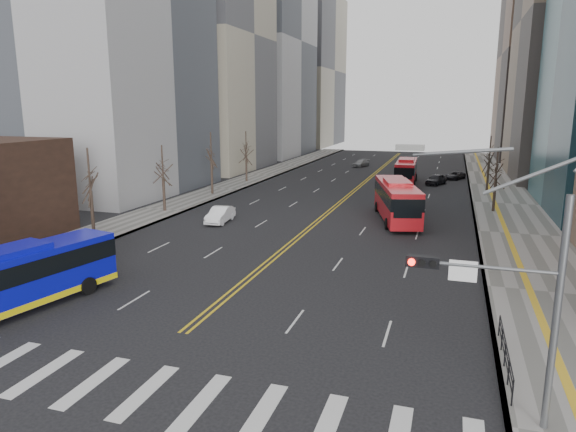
{
  "coord_description": "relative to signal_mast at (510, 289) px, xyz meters",
  "views": [
    {
      "loc": [
        11.74,
        -15.1,
        10.61
      ],
      "look_at": [
        2.65,
        13.21,
        4.23
      ],
      "focal_mm": 32.0,
      "sensor_mm": 36.0,
      "label": 1
    }
  ],
  "objects": [
    {
      "name": "ground",
      "position": [
        -13.77,
        -2.0,
        -4.86
      ],
      "size": [
        220.0,
        220.0,
        0.0
      ],
      "primitive_type": "plane",
      "color": "black"
    },
    {
      "name": "sidewalk_right",
      "position": [
        3.73,
        43.0,
        -4.78
      ],
      "size": [
        7.0,
        130.0,
        0.15
      ],
      "primitive_type": "cube",
      "color": "slate",
      "rests_on": "ground"
    },
    {
      "name": "sidewalk_left",
      "position": [
        -30.27,
        43.0,
        -4.78
      ],
      "size": [
        5.0,
        130.0,
        0.15
      ],
      "primitive_type": "cube",
      "color": "slate",
      "rests_on": "ground"
    },
    {
      "name": "crosswalk",
      "position": [
        -13.77,
        -2.0,
        -4.85
      ],
      "size": [
        26.7,
        4.0,
        0.01
      ],
      "color": "silver",
      "rests_on": "ground"
    },
    {
      "name": "centerline",
      "position": [
        -13.77,
        53.0,
        -4.85
      ],
      "size": [
        0.55,
        100.0,
        0.01
      ],
      "color": "gold",
      "rests_on": "ground"
    },
    {
      "name": "office_towers",
      "position": [
        -13.64,
        66.51,
        19.07
      ],
      "size": [
        83.0,
        134.0,
        58.0
      ],
      "color": "#9B9A9D",
      "rests_on": "ground"
    },
    {
      "name": "signal_mast",
      "position": [
        0.0,
        0.0,
        0.0
      ],
      "size": [
        5.37,
        0.37,
        9.39
      ],
      "color": "slate",
      "rests_on": "ground"
    },
    {
      "name": "pedestrian_railing",
      "position": [
        0.53,
        4.0,
        -4.03
      ],
      "size": [
        0.06,
        6.06,
        1.02
      ],
      "color": "black",
      "rests_on": "sidewalk_right"
    },
    {
      "name": "street_trees",
      "position": [
        -20.94,
        32.55,
        0.02
      ],
      "size": [
        35.2,
        47.2,
        7.6
      ],
      "color": "#2D211B",
      "rests_on": "ground"
    },
    {
      "name": "blue_bus",
      "position": [
        -23.51,
        2.51,
        -3.03
      ],
      "size": [
        4.9,
        12.23,
        3.48
      ],
      "color": "#0C0FBE",
      "rests_on": "ground"
    },
    {
      "name": "red_bus_near",
      "position": [
        -6.82,
        31.37,
        -2.74
      ],
      "size": [
        5.77,
        12.42,
        3.82
      ],
      "color": "red",
      "rests_on": "ground"
    },
    {
      "name": "red_bus_far",
      "position": [
        -8.07,
        55.5,
        -2.9
      ],
      "size": [
        3.1,
        11.14,
        3.51
      ],
      "color": "red",
      "rests_on": "ground"
    },
    {
      "name": "car_white",
      "position": [
        -22.29,
        25.37,
        -4.13
      ],
      "size": [
        1.92,
        4.55,
        1.46
      ],
      "primitive_type": "imported",
      "rotation": [
        0.0,
        0.0,
        0.08
      ],
      "color": "white",
      "rests_on": "ground"
    },
    {
      "name": "car_dark_mid",
      "position": [
        -3.99,
        55.87,
        -4.13
      ],
      "size": [
        3.12,
        4.61,
        1.46
      ],
      "primitive_type": "imported",
      "rotation": [
        0.0,
        0.0,
        -0.36
      ],
      "color": "black",
      "rests_on": "ground"
    },
    {
      "name": "car_silver",
      "position": [
        -17.63,
        74.09,
        -4.24
      ],
      "size": [
        2.95,
        4.54,
        1.22
      ],
      "primitive_type": "imported",
      "rotation": [
        0.0,
        0.0,
        -0.32
      ],
      "color": "#939398",
      "rests_on": "ground"
    },
    {
      "name": "car_dark_far",
      "position": [
        -1.53,
        62.25,
        -4.29
      ],
      "size": [
        3.34,
        4.48,
        1.13
      ],
      "primitive_type": "imported",
      "rotation": [
        0.0,
        0.0,
        -0.41
      ],
      "color": "black",
      "rests_on": "ground"
    }
  ]
}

